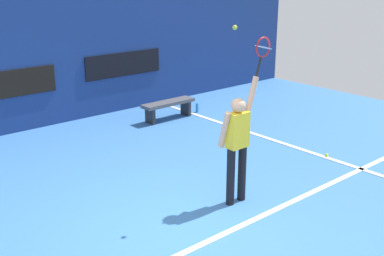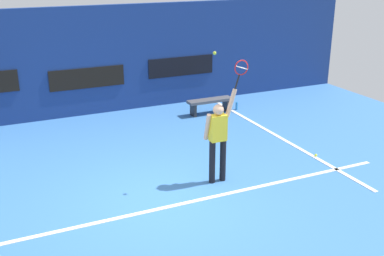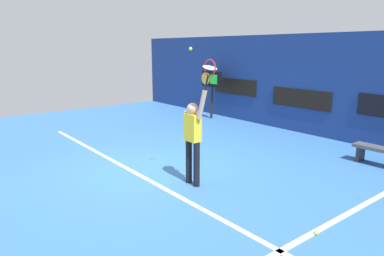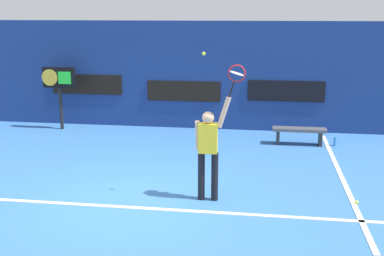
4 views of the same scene
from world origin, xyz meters
name	(u,v)px [view 2 (image 2 of 4)]	position (x,y,z in m)	size (l,w,h in m)	color
ground_plane	(160,200)	(0.00, 0.00, 0.00)	(18.00, 18.00, 0.00)	#3870B2
back_wall	(85,62)	(0.00, 6.00, 1.59)	(18.00, 0.20, 3.18)	navy
sponsor_banner_center	(87,78)	(0.00, 5.88, 1.13)	(2.20, 0.03, 0.60)	black
sponsor_banner_starboard	(181,66)	(3.00, 5.88, 1.20)	(2.20, 0.03, 0.60)	black
court_baseline	(166,207)	(0.00, -0.31, 0.01)	(10.00, 0.10, 0.01)	white
court_sideline	(277,136)	(4.07, 2.00, 0.01)	(0.10, 7.00, 0.01)	white
tennis_player	(218,136)	(1.39, 0.29, 1.01)	(0.66, 0.31, 1.98)	black
tennis_racket	(241,69)	(1.88, 0.29, 2.36)	(0.39, 0.27, 0.63)	black
tennis_ball	(215,53)	(1.30, 0.31, 2.72)	(0.07, 0.07, 0.07)	#CCE033
court_bench	(210,103)	(3.33, 4.48, 0.34)	(1.40, 0.36, 0.45)	#4C4C51
water_bottle	(237,106)	(4.26, 4.48, 0.12)	(0.07, 0.07, 0.24)	#338CD8
spare_ball	(316,155)	(4.13, 0.47, 0.03)	(0.07, 0.07, 0.07)	#CCE033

